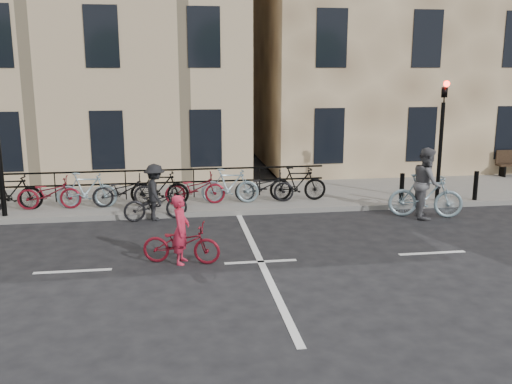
{
  "coord_description": "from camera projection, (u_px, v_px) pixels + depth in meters",
  "views": [
    {
      "loc": [
        -1.87,
        -11.76,
        4.23
      ],
      "look_at": [
        0.22,
        2.14,
        1.1
      ],
      "focal_mm": 40.0,
      "sensor_mm": 36.0,
      "label": 1
    }
  ],
  "objects": [
    {
      "name": "ground",
      "position": [
        261.0,
        262.0,
        12.54
      ],
      "size": [
        120.0,
        120.0,
        0.0
      ],
      "primitive_type": "plane",
      "color": "black",
      "rests_on": "ground"
    },
    {
      "name": "cyclist_pink",
      "position": [
        181.0,
        240.0,
        12.37
      ],
      "size": [
        1.8,
        1.0,
        1.52
      ],
      "rotation": [
        0.0,
        0.0,
        1.32
      ],
      "color": "maroon",
      "rests_on": "ground"
    },
    {
      "name": "bollard_east",
      "position": [
        402.0,
        188.0,
        17.24
      ],
      "size": [
        0.14,
        0.14,
        0.9
      ],
      "primitive_type": "cylinder",
      "color": "black",
      "rests_on": "sidewalk"
    },
    {
      "name": "traffic_light",
      "position": [
        442.0,
        126.0,
        17.1
      ],
      "size": [
        0.18,
        0.3,
        3.9
      ],
      "color": "black",
      "rests_on": "sidewalk"
    },
    {
      "name": "parked_bikes",
      "position": [
        140.0,
        189.0,
        16.86
      ],
      "size": [
        11.45,
        1.23,
        1.05
      ],
      "color": "black",
      "rests_on": "sidewalk"
    },
    {
      "name": "building_east",
      "position": [
        417.0,
        21.0,
        25.06
      ],
      "size": [
        14.0,
        10.0,
        12.0
      ],
      "primitive_type": "cube",
      "color": "#917757",
      "rests_on": "sidewalk"
    },
    {
      "name": "cyclist_dark",
      "position": [
        155.0,
        198.0,
        15.83
      ],
      "size": [
        1.87,
        1.12,
        1.58
      ],
      "rotation": [
        0.0,
        0.0,
        1.78
      ],
      "color": "black",
      "rests_on": "ground"
    },
    {
      "name": "bollard_west",
      "position": [
        476.0,
        186.0,
        17.59
      ],
      "size": [
        0.14,
        0.14,
        0.9
      ],
      "primitive_type": "cylinder",
      "color": "black",
      "rests_on": "sidewalk"
    },
    {
      "name": "sidewalk",
      "position": [
        104.0,
        202.0,
        17.74
      ],
      "size": [
        46.0,
        4.0,
        0.15
      ],
      "primitive_type": "cube",
      "color": "slate",
      "rests_on": "ground"
    },
    {
      "name": "cyclist_grey",
      "position": [
        426.0,
        190.0,
        16.06
      ],
      "size": [
        2.14,
        1.14,
        1.99
      ],
      "rotation": [
        0.0,
        0.0,
        1.29
      ],
      "color": "#819CA9",
      "rests_on": "ground"
    }
  ]
}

